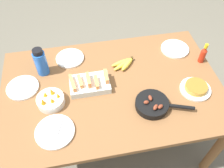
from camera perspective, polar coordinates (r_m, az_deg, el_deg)
name	(u,v)px	position (r m, az deg, el deg)	size (l,w,h in m)	color
ground_plane	(112,136)	(2.29, 0.00, -12.31)	(14.00, 14.00, 0.00)	#666051
dining_table	(112,95)	(1.74, 0.00, -2.55)	(1.55, 0.99, 0.73)	brown
banana_bunch	(125,63)	(1.80, 3.05, 4.97)	(0.19, 0.14, 0.04)	gold
melon_tray	(90,84)	(1.65, -5.40, 0.08)	(0.28, 0.18, 0.10)	silver
skillet	(153,104)	(1.57, 9.80, -4.87)	(0.37, 0.22, 0.08)	black
frittata_plate_center	(196,88)	(1.74, 19.50, -0.91)	(0.21, 0.21, 0.05)	silver
empty_plate_near_front	(175,49)	(2.00, 14.88, 8.18)	(0.22, 0.22, 0.02)	silver
empty_plate_far_left	(23,88)	(1.77, -20.68, -0.83)	(0.22, 0.22, 0.02)	silver
empty_plate_far_right	(70,58)	(1.88, -10.09, 6.13)	(0.22, 0.22, 0.02)	silver
empty_plate_mid_edge	(55,132)	(1.50, -13.57, -11.09)	(0.24, 0.24, 0.02)	silver
fruit_bowl_mango	(51,100)	(1.61, -14.57, -3.77)	(0.18, 0.18, 0.11)	silver
water_bottle	(41,62)	(1.76, -16.77, 5.06)	(0.09, 0.09, 0.22)	blue
hot_sauce_bottle	(203,54)	(1.92, 21.08, 6.73)	(0.05, 0.05, 0.17)	#B72814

